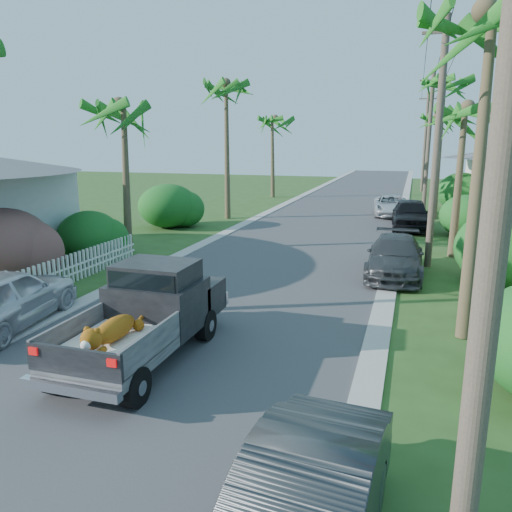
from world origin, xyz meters
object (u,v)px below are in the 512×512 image
(pickup_truck, at_px, (152,310))
(palm_r_d, at_px, (439,116))
(palm_r_c, at_px, (445,81))
(utility_pole_d, at_px, (425,142))
(utility_pole_b, at_px, (437,144))
(palm_l_c, at_px, (226,84))
(parked_car_ln, at_px, (3,299))
(palm_r_a, at_px, (494,13))
(palm_l_d, at_px, (273,119))
(parked_car_rm, at_px, (395,257))
(parked_car_rf, at_px, (411,214))
(palm_l_b, at_px, (122,105))
(utility_pole_c, at_px, (428,142))
(utility_pole_a, at_px, (503,157))
(palm_r_b, at_px, (465,108))
(parked_car_rd, at_px, (391,206))

(pickup_truck, distance_m, palm_r_d, 38.38)
(palm_r_c, bearing_deg, utility_pole_d, 92.02)
(pickup_truck, xyz_separation_m, palm_r_c, (6.73, 23.29, 7.10))
(palm_r_c, xyz_separation_m, utility_pole_b, (-0.60, -13.00, -3.51))
(utility_pole_d, bearing_deg, palm_l_c, -118.92)
(palm_r_d, bearing_deg, palm_r_c, -91.23)
(parked_car_ln, xyz_separation_m, palm_r_a, (11.23, 3.07, 6.63))
(palm_l_d, distance_m, palm_r_d, 14.32)
(parked_car_rm, height_order, utility_pole_b, utility_pole_b)
(parked_car_ln, height_order, utility_pole_d, utility_pole_d)
(palm_l_d, bearing_deg, utility_pole_b, -60.05)
(palm_r_c, relative_size, utility_pole_d, 1.04)
(palm_r_a, relative_size, palm_r_d, 1.09)
(parked_car_rf, relative_size, palm_l_b, 0.65)
(utility_pole_c, bearing_deg, palm_l_d, 153.62)
(utility_pole_a, bearing_deg, utility_pole_d, 90.00)
(parked_car_rf, distance_m, palm_l_b, 15.84)
(parked_car_rm, distance_m, palm_r_d, 29.44)
(palm_l_c, bearing_deg, palm_r_d, 55.22)
(parked_car_rf, xyz_separation_m, palm_l_b, (-11.64, -9.34, 5.33))
(palm_r_c, relative_size, utility_pole_c, 1.04)
(parked_car_rm, xyz_separation_m, utility_pole_b, (1.17, 1.74, 3.92))
(palm_r_d, distance_m, utility_pole_b, 27.10)
(parked_car_ln, relative_size, palm_r_c, 0.49)
(palm_r_c, xyz_separation_m, palm_r_d, (0.30, 14.00, -1.37))
(palm_r_a, relative_size, palm_r_b, 1.21)
(parked_car_rm, height_order, parked_car_ln, parked_car_ln)
(parked_car_ln, height_order, palm_l_d, palm_l_d)
(parked_car_rf, relative_size, palm_l_c, 0.52)
(parked_car_ln, distance_m, palm_l_d, 31.62)
(parked_car_rm, bearing_deg, pickup_truck, -120.59)
(palm_l_b, height_order, palm_r_d, palm_r_d)
(parked_car_rf, relative_size, utility_pole_c, 0.53)
(palm_r_c, height_order, utility_pole_d, palm_r_c)
(parked_car_rm, relative_size, palm_r_a, 0.54)
(palm_l_b, bearing_deg, utility_pole_a, -48.47)
(palm_l_b, height_order, utility_pole_a, utility_pole_a)
(parked_car_ln, bearing_deg, palm_r_b, -141.12)
(parked_car_rf, relative_size, parked_car_rd, 1.03)
(parked_car_rf, height_order, parked_car_rd, parked_car_rf)
(utility_pole_b, bearing_deg, utility_pole_a, -90.00)
(utility_pole_b, bearing_deg, palm_r_d, 88.09)
(parked_car_rm, height_order, palm_l_d, palm_l_d)
(parked_car_rm, bearing_deg, parked_car_ln, -138.80)
(parked_car_rf, height_order, palm_r_b, palm_r_b)
(palm_r_c, bearing_deg, utility_pole_a, -91.23)
(palm_l_c, bearing_deg, parked_car_ln, -86.79)
(pickup_truck, distance_m, utility_pole_c, 26.27)
(parked_car_rd, bearing_deg, parked_car_rm, -92.00)
(parked_car_rf, bearing_deg, utility_pole_a, -91.05)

